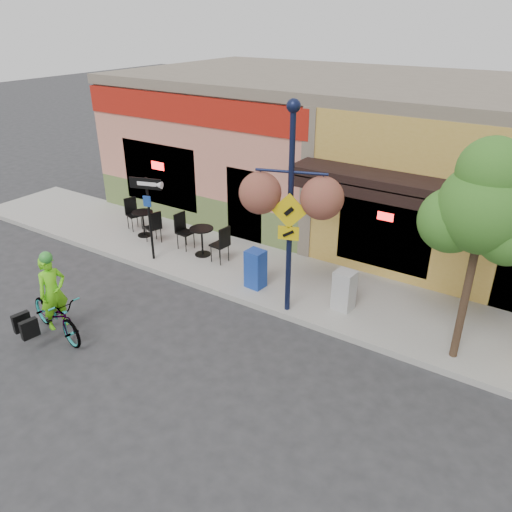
{
  "coord_description": "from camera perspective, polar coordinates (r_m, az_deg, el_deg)",
  "views": [
    {
      "loc": [
        4.76,
        -7.83,
        6.29
      ],
      "look_at": [
        -0.69,
        0.5,
        1.4
      ],
      "focal_mm": 35.0,
      "sensor_mm": 36.0,
      "label": 1
    }
  ],
  "objects": [
    {
      "name": "ground",
      "position": [
        11.12,
        1.59,
        -8.32
      ],
      "size": [
        90.0,
        90.0,
        0.0
      ],
      "primitive_type": "plane",
      "color": "#2D2D30",
      "rests_on": "ground"
    },
    {
      "name": "sidewalk",
      "position": [
        12.57,
        6.41,
        -3.67
      ],
      "size": [
        24.0,
        3.0,
        0.15
      ],
      "primitive_type": "cube",
      "color": "#9E9B93",
      "rests_on": "ground"
    },
    {
      "name": "curb",
      "position": [
        11.47,
        3.05,
        -6.7
      ],
      "size": [
        24.0,
        0.12,
        0.15
      ],
      "primitive_type": "cube",
      "color": "#A8A59E",
      "rests_on": "ground"
    },
    {
      "name": "building",
      "position": [
        16.56,
        15.76,
        11.06
      ],
      "size": [
        18.2,
        8.2,
        4.5
      ],
      "primitive_type": null,
      "color": "tan",
      "rests_on": "ground"
    },
    {
      "name": "bicycle",
      "position": [
        11.48,
        -21.87,
        -6.23
      ],
      "size": [
        2.0,
        0.99,
        1.01
      ],
      "primitive_type": "imported",
      "rotation": [
        0.0,
        0.0,
        1.4
      ],
      "color": "maroon",
      "rests_on": "ground"
    },
    {
      "name": "cyclist_rider",
      "position": [
        11.29,
        -21.99,
        -4.96
      ],
      "size": [
        0.49,
        0.65,
        1.63
      ],
      "primitive_type": "imported",
      "rotation": [
        0.0,
        0.0,
        1.4
      ],
      "color": "#6DE818",
      "rests_on": "ground"
    },
    {
      "name": "lamp_post",
      "position": [
        10.49,
        3.92,
        4.86
      ],
      "size": [
        1.61,
        1.04,
        4.68
      ],
      "primitive_type": null,
      "rotation": [
        0.0,
        0.0,
        0.33
      ],
      "color": "#111837",
      "rests_on": "sidewalk"
    },
    {
      "name": "one_way_sign",
      "position": [
        13.62,
        -12.03,
        4.11
      ],
      "size": [
        0.91,
        0.45,
        2.32
      ],
      "primitive_type": null,
      "rotation": [
        0.0,
        0.0,
        0.31
      ],
      "color": "black",
      "rests_on": "sidewalk"
    },
    {
      "name": "cafe_set_left",
      "position": [
        15.41,
        -12.77,
        4.02
      ],
      "size": [
        1.85,
        1.33,
        1.0
      ],
      "primitive_type": null,
      "rotation": [
        0.0,
        0.0,
        -0.33
      ],
      "color": "black",
      "rests_on": "sidewalk"
    },
    {
      "name": "cafe_set_right",
      "position": [
        13.86,
        -6.2,
        2.11
      ],
      "size": [
        1.84,
        1.06,
        1.06
      ],
      "primitive_type": null,
      "rotation": [
        0.0,
        0.0,
        -0.1
      ],
      "color": "black",
      "rests_on": "sidewalk"
    },
    {
      "name": "newspaper_box_blue",
      "position": [
        12.19,
        -0.06,
        -1.48
      ],
      "size": [
        0.47,
        0.42,
        0.97
      ],
      "primitive_type": null,
      "rotation": [
        0.0,
        0.0,
        -0.08
      ],
      "color": "#1B3FA6",
      "rests_on": "sidewalk"
    },
    {
      "name": "newspaper_box_grey",
      "position": [
        11.48,
        10.04,
        -3.87
      ],
      "size": [
        0.48,
        0.44,
        0.94
      ],
      "primitive_type": null,
      "rotation": [
        0.0,
        0.0,
        -0.1
      ],
      "color": "#B3B3B3",
      "rests_on": "sidewalk"
    },
    {
      "name": "street_tree",
      "position": [
        9.76,
        23.66,
        0.0
      ],
      "size": [
        2.13,
        2.13,
        4.4
      ],
      "primitive_type": null,
      "rotation": [
        0.0,
        0.0,
        0.29
      ],
      "color": "#3D7A26",
      "rests_on": "sidewalk"
    }
  ]
}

